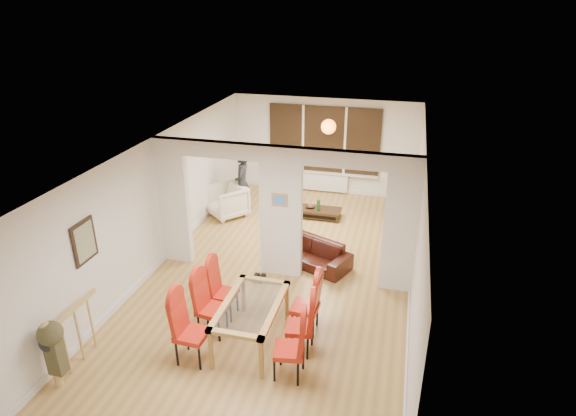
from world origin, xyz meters
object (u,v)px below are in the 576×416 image
at_px(dining_chair_lc, 224,290).
at_px(coffee_table, 320,213).
at_px(dining_table, 252,323).
at_px(dining_chair_la, 191,330).
at_px(dining_chair_lb, 212,306).
at_px(dining_chair_ra, 289,346).
at_px(person, 242,183).
at_px(dining_chair_rc, 305,303).
at_px(bottle, 319,205).
at_px(television, 394,203).
at_px(bowl, 310,207).
at_px(armchair, 227,201).
at_px(sofa, 308,252).
at_px(dining_chair_rb, 300,323).

relative_size(dining_chair_lc, coffee_table, 1.01).
bearing_deg(dining_table, dining_chair_la, -140.21).
bearing_deg(dining_table, dining_chair_lb, 175.16).
distance_m(dining_chair_ra, person, 5.81).
distance_m(dining_chair_rc, bottle, 4.28).
bearing_deg(dining_chair_rc, dining_chair_la, -140.29).
bearing_deg(television, dining_table, 140.33).
bearing_deg(dining_chair_la, bottle, 83.54).
bearing_deg(dining_chair_lc, bowl, 85.44).
relative_size(armchair, television, 0.94).
height_order(sofa, coffee_table, sofa).
xyz_separation_m(dining_chair_la, sofa, (1.07, 3.23, -0.29)).
distance_m(dining_table, bowl, 4.86).
relative_size(dining_chair_lc, person, 0.64).
distance_m(sofa, bottle, 2.11).
relative_size(dining_chair_lc, dining_chair_rc, 0.97).
xyz_separation_m(dining_table, dining_chair_lb, (-0.68, 0.06, 0.17)).
height_order(dining_chair_la, dining_chair_lb, dining_chair_la).
bearing_deg(person, armchair, -61.28).
bearing_deg(dining_chair_ra, dining_chair_rc, 81.44).
relative_size(dining_chair_lc, dining_chair_rb, 1.00).
bearing_deg(bowl, bottle, -30.70).
bearing_deg(person, sofa, 35.34).
xyz_separation_m(dining_table, dining_chair_ra, (0.75, -0.56, 0.17)).
height_order(dining_chair_lb, television, dining_chair_lb).
bearing_deg(coffee_table, sofa, -85.38).
bearing_deg(person, television, 93.51).
xyz_separation_m(dining_chair_rb, person, (-2.54, 4.68, 0.29)).
relative_size(dining_chair_lb, bottle, 3.45).
height_order(dining_chair_ra, dining_chair_rc, same).
distance_m(dining_chair_lc, television, 5.68).
height_order(dining_chair_lb, bowl, dining_chair_lb).
relative_size(dining_chair_la, dining_chair_rb, 1.08).
distance_m(dining_chair_rc, armchair, 4.84).
distance_m(dining_table, television, 5.92).
xyz_separation_m(dining_table, television, (1.91, 5.60, -0.10)).
relative_size(dining_table, person, 0.97).
bearing_deg(dining_chair_rb, dining_chair_la, -167.01).
bearing_deg(bowl, dining_chair_rc, -79.29).
xyz_separation_m(television, bowl, (-1.99, -0.74, -0.00)).
bearing_deg(bottle, person, -178.30).
height_order(armchair, coffee_table, armchair).
bearing_deg(person, dining_chair_rb, 17.78).
bearing_deg(television, armchair, 85.81).
bearing_deg(television, dining_chair_ra, 148.49).
height_order(armchair, bottle, armchair).
xyz_separation_m(bottle, bowl, (-0.23, 0.13, -0.12)).
relative_size(television, bottle, 2.98).
bearing_deg(television, dining_chair_lc, 132.27).
bearing_deg(dining_table, coffee_table, 88.01).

